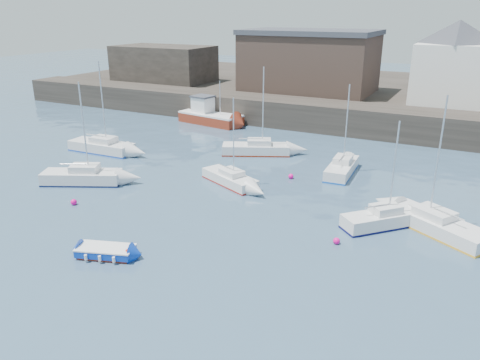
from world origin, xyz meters
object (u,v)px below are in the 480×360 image
at_px(sailboat_e, 102,146).
at_px(sailboat_f, 342,168).
at_px(sailboat_a, 82,177).
at_px(sailboat_b, 230,178).
at_px(blue_dinghy, 106,251).
at_px(buoy_far, 291,178).
at_px(sailboat_d, 437,224).
at_px(buoy_mid, 336,244).
at_px(sailboat_h, 256,149).
at_px(buoy_near, 74,205).
at_px(fishing_boat, 209,115).
at_px(sailboat_c, 382,219).

relative_size(sailboat_e, sailboat_f, 1.17).
xyz_separation_m(sailboat_a, sailboat_b, (10.24, 5.15, -0.11)).
xyz_separation_m(blue_dinghy, sailboat_e, (-14.28, 15.20, 0.22)).
bearing_deg(sailboat_b, blue_dinghy, -92.71).
distance_m(sailboat_e, buoy_far, 18.72).
relative_size(sailboat_d, buoy_mid, 20.80).
relative_size(sailboat_h, buoy_near, 18.83).
distance_m(sailboat_f, sailboat_h, 8.83).
relative_size(sailboat_d, buoy_near, 19.34).
height_order(sailboat_a, buoy_far, sailboat_a).
xyz_separation_m(fishing_boat, sailboat_d, (27.13, -18.59, -0.49)).
bearing_deg(fishing_boat, sailboat_e, -101.00).
xyz_separation_m(blue_dinghy, sailboat_d, (15.75, 11.55, 0.17)).
relative_size(blue_dinghy, sailboat_a, 0.43).
distance_m(sailboat_b, buoy_mid, 11.77).
height_order(blue_dinghy, sailboat_c, sailboat_c).
height_order(sailboat_c, buoy_far, sailboat_c).
bearing_deg(sailboat_f, blue_dinghy, -111.46).
relative_size(sailboat_c, sailboat_d, 0.81).
distance_m(sailboat_b, sailboat_h, 8.29).
bearing_deg(sailboat_d, buoy_far, 156.75).
relative_size(sailboat_b, buoy_near, 15.89).
bearing_deg(sailboat_e, fishing_boat, 79.00).
bearing_deg(sailboat_a, blue_dinghy, -39.73).
height_order(blue_dinghy, sailboat_b, sailboat_b).
bearing_deg(blue_dinghy, sailboat_c, 40.46).
xyz_separation_m(sailboat_f, buoy_near, (-14.71, -14.95, -0.51)).
bearing_deg(sailboat_h, buoy_near, -109.91).
bearing_deg(sailboat_c, sailboat_b, 168.81).
xyz_separation_m(blue_dinghy, sailboat_h, (-0.98, 21.28, 0.19)).
bearing_deg(sailboat_c, sailboat_a, -172.89).
bearing_deg(sailboat_d, buoy_near, -162.92).
height_order(sailboat_e, buoy_near, sailboat_e).
relative_size(sailboat_a, sailboat_b, 1.16).
height_order(sailboat_c, buoy_mid, sailboat_c).
xyz_separation_m(fishing_boat, sailboat_a, (1.76, -22.15, -0.44)).
bearing_deg(sailboat_h, sailboat_f, -11.65).
distance_m(sailboat_b, sailboat_d, 15.21).
bearing_deg(fishing_boat, blue_dinghy, -69.32).
bearing_deg(buoy_mid, buoy_near, -171.39).
xyz_separation_m(buoy_near, buoy_mid, (17.84, 2.70, 0.00)).
xyz_separation_m(sailboat_b, sailboat_c, (12.00, -2.37, 0.07)).
xyz_separation_m(sailboat_a, sailboat_d, (25.37, 3.55, -0.05)).
xyz_separation_m(sailboat_a, sailboat_f, (17.28, 11.50, -0.04)).
bearing_deg(blue_dinghy, buoy_far, 75.05).
relative_size(sailboat_c, buoy_near, 15.67).
height_order(sailboat_c, buoy_near, sailboat_c).
height_order(blue_dinghy, sailboat_a, sailboat_a).
bearing_deg(buoy_mid, sailboat_f, 104.35).
height_order(sailboat_d, buoy_near, sailboat_d).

